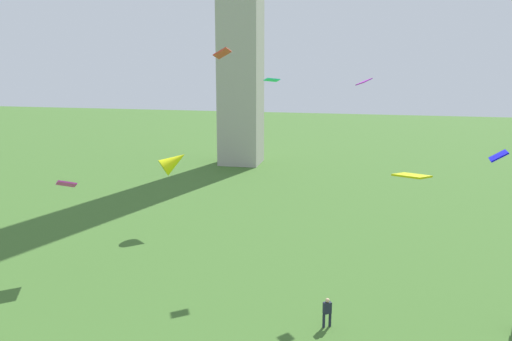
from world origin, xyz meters
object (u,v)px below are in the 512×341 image
object	(u,v)px
kite_flying_6	(174,161)
kite_flying_0	(412,176)
kite_flying_1	(364,82)
kite_flying_4	(222,53)
person_3	(327,311)
kite_flying_7	(272,80)
kite_flying_5	(66,184)
kite_flying_3	(498,156)

from	to	relation	value
kite_flying_6	kite_flying_0	bearing A→B (deg)	-156.45
kite_flying_1	kite_flying_4	distance (m)	9.61
person_3	kite_flying_7	size ratio (longest dim) A/B	1.38
kite_flying_1	kite_flying_4	world-z (taller)	kite_flying_4
kite_flying_1	kite_flying_7	distance (m)	6.15
kite_flying_5	kite_flying_7	world-z (taller)	kite_flying_7
person_3	kite_flying_0	world-z (taller)	kite_flying_0
person_3	kite_flying_5	size ratio (longest dim) A/B	0.82
kite_flying_0	kite_flying_3	world-z (taller)	kite_flying_3
kite_flying_4	kite_flying_7	bearing A→B (deg)	168.79
person_3	kite_flying_0	bearing A→B (deg)	-178.69
kite_flying_1	kite_flying_5	world-z (taller)	kite_flying_1
kite_flying_4	kite_flying_0	bearing A→B (deg)	88.96
kite_flying_3	kite_flying_6	size ratio (longest dim) A/B	0.45
person_3	kite_flying_3	xyz separation A→B (m)	(7.77, 1.50, 8.10)
kite_flying_3	kite_flying_1	bearing A→B (deg)	-131.07
person_3	kite_flying_0	xyz separation A→B (m)	(3.94, 2.46, 6.73)
person_3	kite_flying_1	size ratio (longest dim) A/B	1.36
kite_flying_3	kite_flying_7	size ratio (longest dim) A/B	1.13
kite_flying_5	kite_flying_6	bearing A→B (deg)	120.71
person_3	kite_flying_6	bearing A→B (deg)	-76.89
kite_flying_3	kite_flying_4	world-z (taller)	kite_flying_4
kite_flying_5	kite_flying_6	distance (m)	10.26
kite_flying_1	kite_flying_7	size ratio (longest dim) A/B	1.02
person_3	kite_flying_1	xyz separation A→B (m)	(1.28, 8.47, 11.20)
kite_flying_1	kite_flying_5	xyz separation A→B (m)	(-18.30, -4.08, -6.42)
kite_flying_0	kite_flying_7	world-z (taller)	kite_flying_7
kite_flying_5	kite_flying_7	xyz separation A→B (m)	(12.30, 5.41, 6.42)
kite_flying_3	kite_flying_6	bearing A→B (deg)	-114.54
kite_flying_4	kite_flying_5	size ratio (longest dim) A/B	0.65
kite_flying_1	kite_flying_6	bearing A→B (deg)	-75.80
kite_flying_0	kite_flying_5	size ratio (longest dim) A/B	1.06
person_3	kite_flying_5	distance (m)	18.22
kite_flying_0	kite_flying_6	size ratio (longest dim) A/B	0.71
person_3	kite_flying_6	world-z (taller)	kite_flying_6
kite_flying_5	kite_flying_6	size ratio (longest dim) A/B	0.67
person_3	kite_flying_4	distance (m)	14.47
kite_flying_1	kite_flying_7	bearing A→B (deg)	-67.67
kite_flying_1	kite_flying_7	xyz separation A→B (m)	(-6.01, 1.32, -0.00)
kite_flying_3	kite_flying_7	xyz separation A→B (m)	(-12.50, 8.30, 3.10)
person_3	kite_flying_6	size ratio (longest dim) A/B	0.55
kite_flying_3	kite_flying_4	distance (m)	14.69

